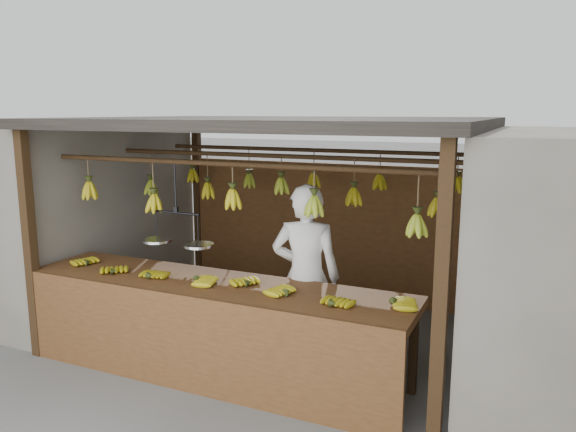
% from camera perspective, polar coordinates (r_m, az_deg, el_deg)
% --- Properties ---
extents(ground, '(80.00, 80.00, 0.00)m').
position_cam_1_polar(ground, '(6.45, -1.13, -11.87)').
color(ground, '#5B5B57').
extents(stall, '(4.30, 3.30, 2.40)m').
position_cam_1_polar(stall, '(6.28, 0.11, 6.07)').
color(stall, black).
rests_on(stall, ground).
extents(neighbor_left, '(3.00, 3.00, 2.30)m').
position_cam_1_polar(neighbor_left, '(8.30, -24.21, 0.53)').
color(neighbor_left, slate).
rests_on(neighbor_left, ground).
extents(counter, '(3.80, 0.86, 0.96)m').
position_cam_1_polar(counter, '(5.24, -8.30, -9.02)').
color(counter, '#58351A').
rests_on(counter, ground).
extents(hanging_bananas, '(3.64, 2.17, 0.39)m').
position_cam_1_polar(hanging_bananas, '(6.03, -1.10, 2.52)').
color(hanging_bananas, '#AD9D12').
rests_on(hanging_bananas, ground).
extents(balance_scale, '(0.77, 0.29, 0.80)m').
position_cam_1_polar(balance_scale, '(5.54, -11.19, -2.29)').
color(balance_scale, black).
rests_on(balance_scale, ground).
extents(vendor, '(0.74, 0.58, 1.81)m').
position_cam_1_polar(vendor, '(5.40, 1.83, -6.23)').
color(vendor, white).
rests_on(vendor, ground).
extents(bag_bundles, '(0.08, 0.26, 1.31)m').
position_cam_1_polar(bag_bundles, '(6.92, 18.56, -2.34)').
color(bag_bundles, yellow).
rests_on(bag_bundles, ground).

